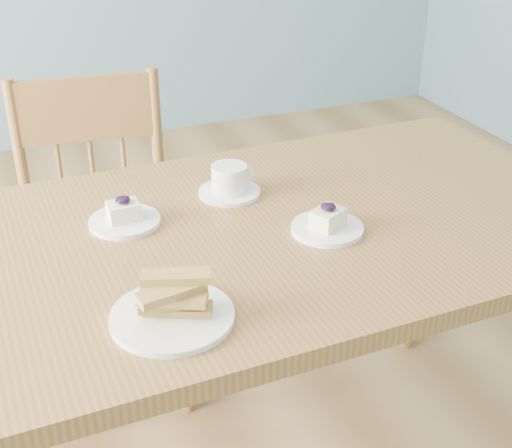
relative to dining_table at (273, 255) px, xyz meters
name	(u,v)px	position (x,y,z in m)	size (l,w,h in m)	color
dining_table	(273,255)	(0.00, 0.00, 0.00)	(1.53, 0.91, 0.81)	brown
dining_chair	(103,244)	(-0.29, 0.60, -0.23)	(0.48, 0.46, 0.97)	brown
cheesecake_plate_near	(327,224)	(0.09, -0.07, 0.10)	(0.16, 0.16, 0.07)	white
cheesecake_plate_far	(124,217)	(-0.31, 0.12, 0.10)	(0.16, 0.16, 0.07)	white
coffee_cup	(230,182)	(-0.04, 0.18, 0.11)	(0.15, 0.15, 0.07)	white
biscotti_plate	(171,307)	(-0.31, -0.26, 0.11)	(0.22, 0.22, 0.09)	white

